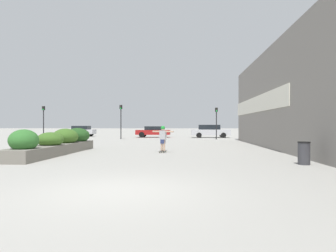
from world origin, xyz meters
TOP-DOWN VIEW (x-y plane):
  - ground_plane at (0.00, 0.00)m, footprint 300.00×300.00m
  - building_wall_right at (7.24, 8.90)m, footprint 0.67×30.87m
  - planter_box at (-5.29, 8.83)m, footprint 1.50×8.38m
  - skateboard at (0.28, 9.84)m, footprint 0.46×0.69m
  - skateboarder at (0.28, 9.84)m, footprint 1.23×0.59m
  - trash_bin at (6.15, 5.02)m, footprint 0.47×0.47m
  - car_leftmost at (-2.61, 31.11)m, footprint 4.31×2.02m
  - car_center_left at (-13.11, 33.79)m, footprint 4.02×2.05m
  - car_center_right at (14.74, 33.52)m, footprint 3.83×1.96m
  - car_rightmost at (4.56, 30.69)m, footprint 4.78×1.90m
  - traffic_light_left at (-5.68, 25.91)m, footprint 0.28×0.30m
  - traffic_light_right at (4.86, 26.00)m, footprint 0.28×0.30m
  - traffic_light_far_left at (-14.62, 26.09)m, footprint 0.28×0.30m

SIDE VIEW (x-z plane):
  - ground_plane at x=0.00m, z-range 0.00..0.00m
  - skateboard at x=0.28m, z-range 0.02..0.12m
  - trash_bin at x=6.15m, z-range 0.00..0.90m
  - planter_box at x=-5.29m, z-range -0.09..1.28m
  - car_leftmost at x=-2.61m, z-range 0.06..1.47m
  - car_center_left at x=-13.11m, z-range 0.05..1.52m
  - car_center_right at x=14.74m, z-range 0.05..1.53m
  - car_rightmost at x=4.56m, z-range 0.03..1.63m
  - skateboarder at x=0.28m, z-range 0.25..1.65m
  - traffic_light_right at x=4.86m, z-range 0.63..4.10m
  - traffic_light_far_left at x=-14.62m, z-range 0.66..4.37m
  - traffic_light_left at x=-5.68m, z-range 0.66..4.46m
  - building_wall_right at x=7.24m, z-range 0.00..6.63m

